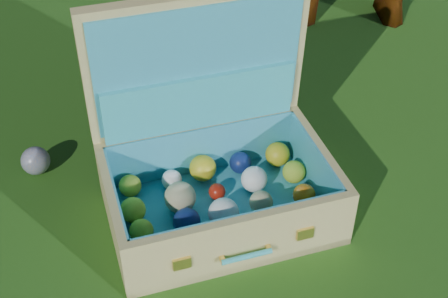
% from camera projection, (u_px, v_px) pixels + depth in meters
% --- Properties ---
extents(ground, '(60.00, 60.00, 0.00)m').
position_uv_depth(ground, '(267.00, 211.00, 1.53)').
color(ground, '#215114').
rests_on(ground, ground).
extents(stray_ball, '(0.07, 0.07, 0.07)m').
position_uv_depth(stray_ball, '(36.00, 161.00, 1.61)').
color(stray_ball, '#385792').
rests_on(stray_ball, ground).
extents(suitcase, '(0.63, 0.56, 0.51)m').
position_uv_depth(suitcase, '(213.00, 157.00, 1.46)').
color(suitcase, tan).
rests_on(suitcase, ground).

